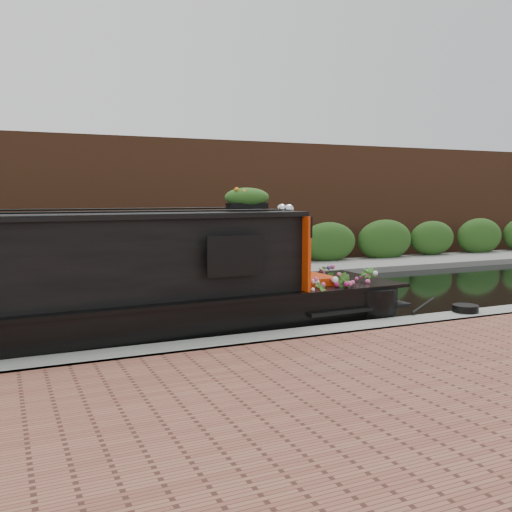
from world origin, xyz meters
name	(u,v)px	position (x,y,z in m)	size (l,w,h in m)	color
ground	(169,313)	(0.00, 0.00, 0.00)	(80.00, 80.00, 0.00)	black
near_bank_coping	(235,358)	(0.00, -3.30, 0.00)	(40.00, 0.60, 0.50)	gray
near_bank_pavers	(409,477)	(0.00, -7.00, 0.00)	(40.00, 7.00, 0.50)	brown
far_bank_path	(125,283)	(0.00, 4.20, 0.00)	(40.00, 2.40, 0.34)	gray
far_hedge	(118,278)	(0.00, 5.10, 0.00)	(40.00, 1.10, 2.80)	#274F1A
far_brick_wall	(105,269)	(0.00, 7.20, 0.00)	(40.00, 1.00, 8.00)	brown
narrowboat	(47,301)	(-2.33, -2.01, 0.76)	(11.04, 2.39, 2.57)	black
rope_fender	(385,309)	(3.52, -2.01, 0.15)	(0.30, 0.30, 0.31)	brown
coiled_mooring_rope	(465,308)	(4.35, -3.16, 0.31)	(0.44, 0.44, 0.12)	black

